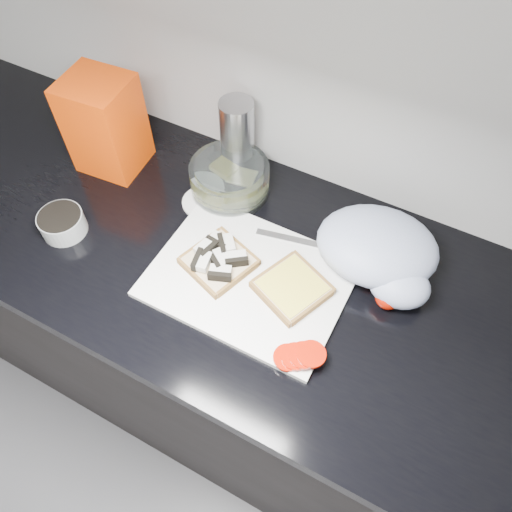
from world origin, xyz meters
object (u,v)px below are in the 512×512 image
at_px(cutting_board, 249,278).
at_px(steel_canister, 237,137).
at_px(glass_bowl, 230,179).
at_px(bread_bag, 105,125).

height_order(cutting_board, steel_canister, steel_canister).
height_order(glass_bowl, steel_canister, steel_canister).
bearing_deg(steel_canister, cutting_board, -57.05).
height_order(glass_bowl, bread_bag, bread_bag).
height_order(cutting_board, bread_bag, bread_bag).
bearing_deg(bread_bag, glass_bowl, 4.47).
distance_m(cutting_board, glass_bowl, 0.26).
bearing_deg(cutting_board, glass_bowl, 128.38).
bearing_deg(glass_bowl, cutting_board, -51.62).
distance_m(glass_bowl, steel_canister, 0.10).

